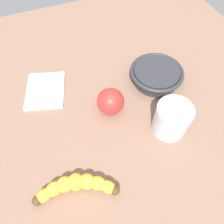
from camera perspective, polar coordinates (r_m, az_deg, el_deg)
wooden_tabletop at (r=61.65cm, az=-1.02°, el=-2.17°), size 120.00×120.00×3.00cm
banana at (r=51.43cm, az=-9.37°, el=-18.50°), size 18.45×8.37×3.92cm
smoothie_glass at (r=57.01cm, az=15.35°, el=-1.89°), size 8.96×8.96×8.85cm
ceramic_bowl at (r=68.12cm, az=11.51°, el=9.59°), size 16.13×16.13×4.27cm
apple_fruit at (r=58.81cm, az=-0.40°, el=2.76°), size 7.48×7.48×7.48cm
folded_napkin at (r=68.63cm, az=-17.06°, el=5.44°), size 14.61×16.52×0.60cm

